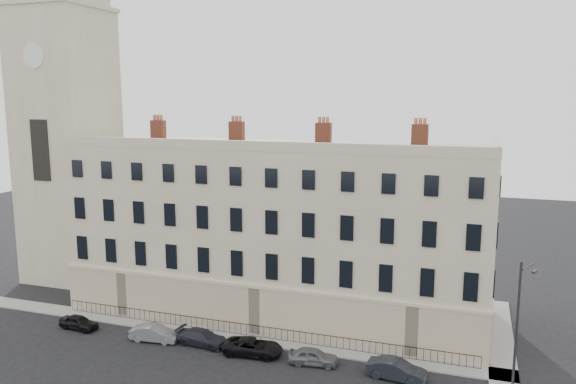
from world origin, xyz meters
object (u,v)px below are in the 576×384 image
at_px(car_c, 202,338).
at_px(streetlamp, 518,321).
at_px(car_d, 253,347).
at_px(car_e, 313,356).
at_px(car_a, 79,322).
at_px(car_f, 396,370).
at_px(car_b, 155,333).

height_order(car_c, streetlamp, streetlamp).
height_order(car_d, car_e, car_d).
bearing_deg(car_a, streetlamp, -84.75).
distance_m(car_c, car_e, 9.12).
relative_size(car_d, car_e, 1.25).
relative_size(car_e, car_f, 0.87).
bearing_deg(car_d, car_c, 80.70).
bearing_deg(car_a, car_d, -85.01).
distance_m(car_d, car_f, 10.75).
bearing_deg(car_c, car_f, -88.32).
height_order(car_b, car_e, car_b).
relative_size(car_a, car_f, 0.83).
relative_size(car_a, car_e, 0.95).
relative_size(car_e, streetlamp, 0.41).
distance_m(car_d, car_e, 4.73).
distance_m(car_a, car_c, 11.22).
relative_size(car_b, car_c, 0.93).
relative_size(car_f, streetlamp, 0.47).
bearing_deg(car_b, car_a, 83.85).
relative_size(car_d, car_f, 1.09).
bearing_deg(car_f, car_d, 95.41).
bearing_deg(car_a, car_e, -85.36).
bearing_deg(car_f, streetlamp, -77.38).
distance_m(car_c, car_d, 4.39).
distance_m(car_e, car_f, 6.03).
relative_size(car_d, streetlamp, 0.51).
bearing_deg(car_a, car_b, -85.94).
height_order(car_a, car_f, car_f).
xyz_separation_m(car_a, car_d, (15.59, 0.23, 0.05)).
height_order(car_d, streetlamp, streetlamp).
distance_m(car_f, streetlamp, 8.68).
height_order(car_a, car_c, car_c).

